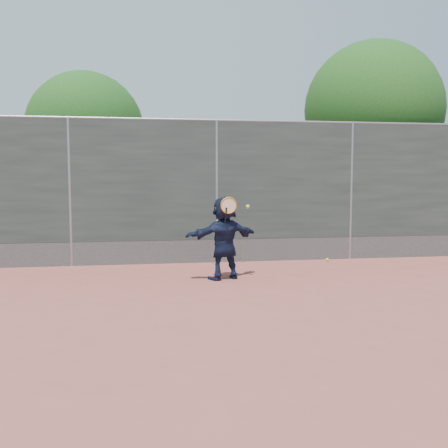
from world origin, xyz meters
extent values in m
plane|color=#9E4C42|center=(0.00, 0.00, 0.00)|extent=(80.00, 80.00, 0.00)
imported|color=#121A33|center=(-0.12, 1.72, 0.74)|extent=(1.44, 0.87, 1.48)
sphere|color=yellow|center=(2.38, 3.25, 0.03)|extent=(0.07, 0.07, 0.07)
cube|color=#38423D|center=(0.00, 3.50, 1.75)|extent=(20.00, 0.04, 2.50)
cube|color=slate|center=(0.00, 3.50, 0.25)|extent=(20.00, 0.03, 0.50)
cylinder|color=gray|center=(0.00, 3.50, 3.00)|extent=(20.00, 0.05, 0.05)
cylinder|color=gray|center=(-3.00, 3.50, 1.50)|extent=(0.06, 0.06, 3.00)
cylinder|color=gray|center=(0.00, 3.50, 1.50)|extent=(0.06, 0.06, 3.00)
cylinder|color=gray|center=(3.00, 3.50, 1.50)|extent=(0.06, 0.06, 3.00)
torus|color=orange|center=(-0.07, 1.52, 1.33)|extent=(0.29, 0.06, 0.29)
cylinder|color=beige|center=(-0.07, 1.52, 1.33)|extent=(0.25, 0.04, 0.25)
cylinder|color=black|center=(-0.12, 1.54, 1.13)|extent=(0.04, 0.13, 0.33)
sphere|color=yellow|center=(0.28, 1.59, 1.30)|extent=(0.07, 0.07, 0.07)
cylinder|color=#382314|center=(4.50, 5.70, 1.30)|extent=(0.28, 0.28, 2.60)
sphere|color=#23561C|center=(4.50, 5.70, 3.59)|extent=(3.60, 3.60, 3.60)
sphere|color=#23561C|center=(5.22, 5.90, 3.23)|extent=(2.52, 2.52, 2.52)
cylinder|color=#382314|center=(-3.00, 6.50, 1.10)|extent=(0.28, 0.28, 2.20)
sphere|color=#23561C|center=(-3.00, 6.50, 3.03)|extent=(3.00, 3.00, 3.00)
sphere|color=#23561C|center=(-2.40, 6.70, 2.73)|extent=(2.10, 2.10, 2.10)
cone|color=#387226|center=(0.25, 3.38, 0.13)|extent=(0.03, 0.03, 0.26)
cone|color=#387226|center=(0.55, 3.40, 0.15)|extent=(0.03, 0.03, 0.30)
cone|color=#387226|center=(-0.10, 3.36, 0.11)|extent=(0.03, 0.03, 0.22)
camera|label=1|loc=(-1.49, -6.95, 1.80)|focal=40.00mm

